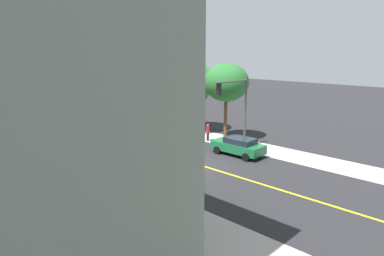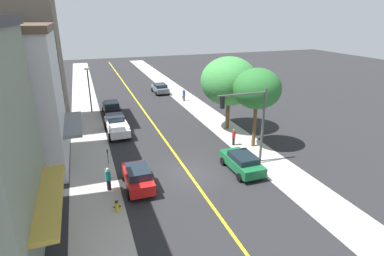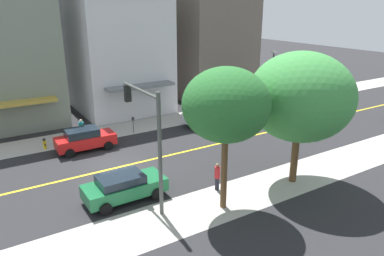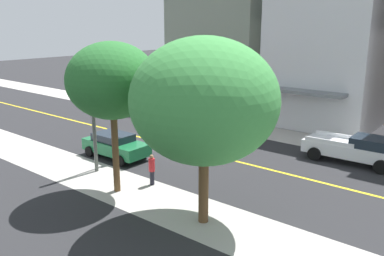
{
  "view_description": "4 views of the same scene",
  "coord_description": "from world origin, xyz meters",
  "views": [
    {
      "loc": [
        -17.94,
        -16.91,
        8.37
      ],
      "look_at": [
        3.01,
        3.28,
        1.77
      ],
      "focal_mm": 32.05,
      "sensor_mm": 36.0,
      "label": 1
    },
    {
      "loc": [
        -6.92,
        -20.19,
        11.61
      ],
      "look_at": [
        2.13,
        5.24,
        1.67
      ],
      "focal_mm": 29.12,
      "sensor_mm": 36.0,
      "label": 2
    },
    {
      "loc": [
        20.65,
        -7.05,
        9.97
      ],
      "look_at": [
        0.79,
        5.27,
        1.98
      ],
      "focal_mm": 34.19,
      "sensor_mm": 36.0,
      "label": 3
    },
    {
      "loc": [
        19.44,
        17.64,
        8.05
      ],
      "look_at": [
        0.86,
        2.48,
        1.78
      ],
      "focal_mm": 37.89,
      "sensor_mm": 36.0,
      "label": 4
    }
  ],
  "objects": [
    {
      "name": "street_tree_left_near",
      "position": [
        7.4,
        3.06,
        5.44
      ],
      "size": [
        4.22,
        4.22,
        7.25
      ],
      "color": "brown",
      "rests_on": "ground"
    },
    {
      "name": "road_centerline_stripe",
      "position": [
        0.0,
        0.0,
        0.0
      ],
      "size": [
        0.2,
        126.0,
        0.0
      ],
      "primitive_type": "cube",
      "color": "yellow",
      "rests_on": "ground"
    },
    {
      "name": "pedestrian_red_shirt",
      "position": [
        5.76,
        3.85,
        0.86
      ],
      "size": [
        0.31,
        0.31,
        1.61
      ],
      "rotation": [
        0.0,
        0.0,
        2.25
      ],
      "color": "black",
      "rests_on": "ground"
    },
    {
      "name": "street_tree_right_corner",
      "position": [
        7.23,
        8.28,
        5.11
      ],
      "size": [
        5.84,
        5.84,
        7.6
      ],
      "color": "brown",
      "rests_on": "ground"
    },
    {
      "name": "traffic_light_mast",
      "position": [
        5.1,
        0.06,
        4.17
      ],
      "size": [
        4.15,
        0.32,
        6.22
      ],
      "rotation": [
        0.0,
        0.0,
        3.14
      ],
      "color": "#474C47",
      "rests_on": "ground"
    },
    {
      "name": "street_lamp",
      "position": [
        -6.25,
        19.22,
        3.48
      ],
      "size": [
        0.7,
        0.36,
        5.51
      ],
      "color": "#38383D",
      "rests_on": "ground"
    },
    {
      "name": "white_pickup_truck",
      "position": [
        -4.14,
        10.75,
        0.87
      ],
      "size": [
        2.29,
        5.57,
        1.7
      ],
      "rotation": [
        0.0,
        0.0,
        1.59
      ],
      "color": "silver",
      "rests_on": "ground"
    },
    {
      "name": "parking_meter",
      "position": [
        -5.69,
        3.69,
        0.86
      ],
      "size": [
        0.12,
        0.18,
        1.3
      ],
      "color": "#4C4C51",
      "rests_on": "ground"
    },
    {
      "name": "green_sedan_right_curb",
      "position": [
        4.03,
        -0.99,
        0.78
      ],
      "size": [
        2.1,
        4.34,
        1.47
      ],
      "rotation": [
        0.0,
        0.0,
        1.58
      ],
      "color": "#196638",
      "rests_on": "ground"
    },
    {
      "name": "ground_plane",
      "position": [
        0.0,
        0.0,
        0.0
      ],
      "size": [
        140.0,
        140.0,
        0.0
      ],
      "primitive_type": "plane",
      "color": "#262628"
    },
    {
      "name": "fire_hydrant",
      "position": [
        -5.81,
        -3.15,
        0.4
      ],
      "size": [
        0.44,
        0.24,
        0.81
      ],
      "color": "yellow",
      "rests_on": "ground"
    },
    {
      "name": "pale_office_building",
      "position": [
        -14.56,
        5.54,
        5.48
      ],
      "size": [
        13.17,
        8.33,
        10.93
      ],
      "rotation": [
        0.0,
        0.0,
        -1.57
      ],
      "color": "silver",
      "rests_on": "ground"
    },
    {
      "name": "corner_shop_building",
      "position": [
        -14.57,
        15.9,
        6.84
      ],
      "size": [
        11.85,
        8.03,
        13.65
      ],
      "rotation": [
        0.0,
        0.0,
        -1.57
      ],
      "color": "#665B51",
      "rests_on": "ground"
    },
    {
      "name": "pedestrian_teal_shirt",
      "position": [
        -6.03,
        -0.37,
        0.9
      ],
      "size": [
        0.37,
        0.37,
        1.71
      ],
      "rotation": [
        0.0,
        0.0,
        2.61
      ],
      "color": "black",
      "rests_on": "ground"
    },
    {
      "name": "red_sedan_left_curb",
      "position": [
        -4.04,
        -0.72,
        0.84
      ],
      "size": [
        1.94,
        4.12,
        1.61
      ],
      "rotation": [
        0.0,
        0.0,
        1.57
      ],
      "color": "red",
      "rests_on": "ground"
    },
    {
      "name": "black_sedan_left_curb",
      "position": [
        -3.97,
        17.48,
        0.84
      ],
      "size": [
        2.1,
        4.14,
        1.62
      ],
      "rotation": [
        0.0,
        0.0,
        1.57
      ],
      "color": "black",
      "rests_on": "ground"
    },
    {
      "name": "sidewalk_right",
      "position": [
        6.98,
        0.0,
        0.0
      ],
      "size": [
        3.38,
        126.0,
        0.01
      ],
      "primitive_type": "cube",
      "color": "#ADA8A0",
      "rests_on": "ground"
    },
    {
      "name": "sidewalk_left",
      "position": [
        -6.98,
        0.0,
        0.0
      ],
      "size": [
        3.38,
        126.0,
        0.01
      ],
      "primitive_type": "cube",
      "color": "#ADA8A0",
      "rests_on": "ground"
    }
  ]
}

